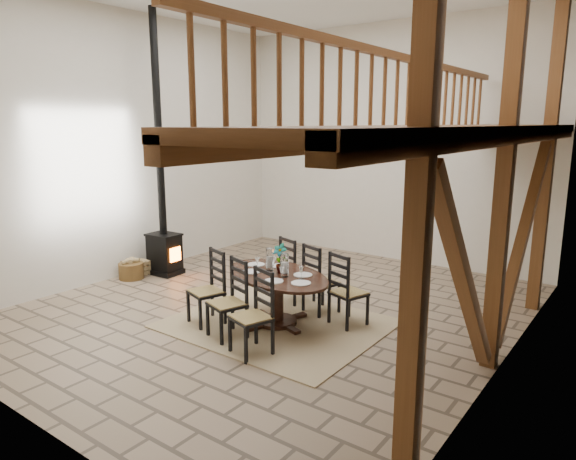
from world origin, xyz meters
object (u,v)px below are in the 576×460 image
Objects in this scene: dining_table at (277,298)px; log_stack at (139,268)px; wood_stove at (163,218)px; log_basket at (131,270)px.

dining_table reaches higher than log_stack.
dining_table is 6.36× the size of log_stack.
dining_table is 3.74m from log_stack.
log_basket is (-0.26, -0.61, -0.97)m from wood_stove.
log_stack is (-3.71, 0.38, -0.27)m from dining_table.
wood_stove is at bearing -174.80° from dining_table.
dining_table is at bearing -5.83° from log_stack.
wood_stove is 10.63× the size of log_basket.
log_stack is at bearing -131.68° from wood_stove.
dining_table reaches higher than log_basket.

